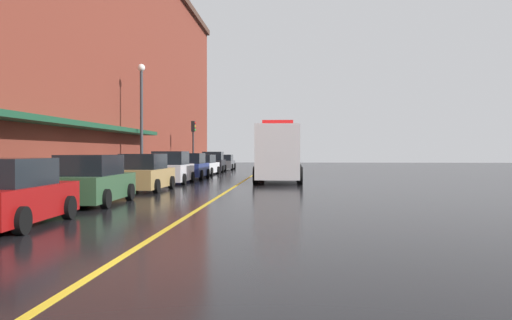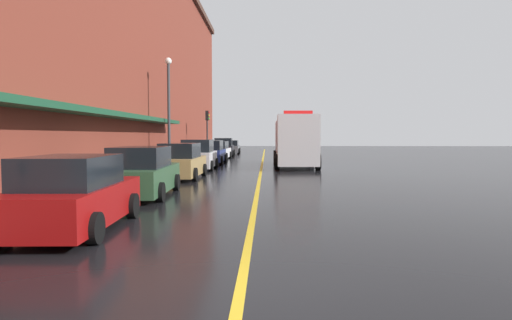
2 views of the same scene
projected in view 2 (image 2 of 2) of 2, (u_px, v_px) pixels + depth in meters
name	position (u px, v px, depth m)	size (l,w,h in m)	color
ground_plane	(262.00, 166.00, 30.65)	(112.00, 112.00, 0.00)	black
sidewalk_left	(174.00, 164.00, 30.80)	(2.40, 70.00, 0.15)	gray
lane_center_stripe	(262.00, 166.00, 30.65)	(0.16, 70.00, 0.01)	gold
brick_building_left	(51.00, 43.00, 29.53)	(15.04, 64.00, 16.85)	maroon
parked_car_0	(74.00, 195.00, 9.79)	(2.20, 4.48, 1.69)	maroon
parked_car_1	(142.00, 173.00, 15.24)	(2.19, 4.71, 1.74)	#2D5133
parked_car_2	(181.00, 162.00, 21.43)	(2.11, 4.45, 1.75)	#A5844C
parked_car_3	(198.00, 156.00, 27.10)	(2.16, 4.28, 1.87)	silver
parked_car_4	(211.00, 153.00, 32.75)	(2.09, 4.41, 1.75)	navy
parked_car_5	(218.00, 151.00, 38.44)	(2.13, 4.92, 1.61)	silver
parked_car_6	(224.00, 148.00, 44.18)	(2.23, 4.37, 1.85)	black
parked_car_7	(231.00, 147.00, 50.50)	(2.21, 4.81, 1.56)	#595B60
box_truck	(295.00, 141.00, 29.68)	(2.82, 9.05, 3.62)	silver
parking_meter_1	(204.00, 147.00, 39.58)	(0.14, 0.18, 1.33)	#4C4C51
street_lamp_left	(169.00, 100.00, 27.88)	(0.44, 0.44, 6.94)	#33383D
traffic_light_near	(207.00, 124.00, 41.07)	(0.38, 0.36, 4.30)	#232326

